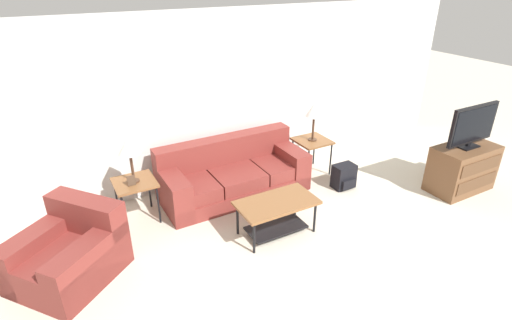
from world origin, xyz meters
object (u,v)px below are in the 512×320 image
Objects in this scene: tv_console at (462,168)px; couch at (233,175)px; side_table_left at (135,185)px; side_table_right at (312,143)px; armchair at (70,254)px; table_lamp_left at (129,147)px; coffee_table at (276,210)px; television at (473,125)px; table_lamp_right at (314,111)px; backpack at (344,177)px.

couch is at bearing 153.00° from tv_console.
side_table_right is at bearing 0.00° from side_table_left.
table_lamp_left is at bearing 38.97° from armchair.
table_lamp_left is at bearing -179.58° from couch.
tv_console is (3.09, -1.57, 0.06)m from couch.
television is at bearing -7.40° from coffee_table.
tv_console is at bearing -7.41° from coffee_table.
couch is at bearing 179.58° from table_lamp_right.
table_lamp_left is 4.83m from tv_console.
armchair is 3.92m from table_lamp_right.
armchair is 5.49m from tv_console.
table_lamp_right is at bearing -0.00° from side_table_left.
armchair is 3.85m from side_table_right.
backpack is at bearing 1.15° from armchair.
side_table_left is (0.92, 0.74, 0.24)m from armchair.
side_table_left is (-1.46, 1.17, 0.18)m from coffee_table.
tv_console reaches higher than side_table_right.
couch is 1.44m from side_table_left.
armchair is 2.19× the size of table_lamp_left.
table_lamp_left reaches higher than backpack.
side_table_left is 3.09m from backpack.
coffee_table is (0.04, -1.18, 0.05)m from couch.
television is at bearing -19.09° from table_lamp_left.
television is 2.45× the size of backpack.
tv_console is 1.77m from backpack.
side_table_left is 4.78m from tv_console.
table_lamp_right reaches higher than couch.
coffee_table is 1.82m from side_table_right.
side_table_left is 1.54× the size of backpack.
side_table_right is 0.55m from table_lamp_right.
side_table_left is 0.63× the size of television.
couch is at bearing 91.78° from coffee_table.
tv_console is at bearing -19.10° from table_lamp_left.
side_table_right is at bearing 11.12° from armchair.
side_table_left is 0.93× the size of table_lamp_right.
tv_console is 0.69m from television.
couch is at bearing 156.82° from backpack.
couch is 1.59× the size of armchair.
coffee_table is 1.08× the size of television.
side_table_right is at bearing -0.42° from couch.
television is at bearing -19.09° from side_table_left.
table_lamp_left is 1.00× the size of table_lamp_right.
tv_console is at bearing -43.28° from table_lamp_right.
side_table_left is at bearing -179.58° from couch.
couch is 3.47m from tv_console.
table_lamp_right is at bearing 136.73° from television.
coffee_table is at bearing -10.12° from armchair.
backpack is at bearing -12.46° from side_table_left.
armchair reaches higher than tv_console.
coffee_table is 3.08m from tv_console.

